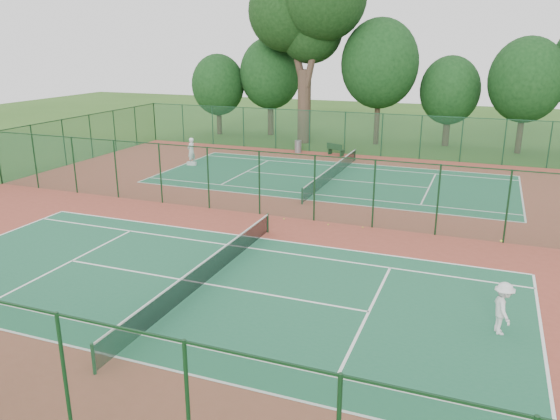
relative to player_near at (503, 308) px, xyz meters
The scene contains 19 objects.
ground 13.88m from the player_near, 140.04° to the left, with size 120.00×120.00×0.00m, color #2E571B.
red_pad 13.88m from the player_near, 140.04° to the left, with size 40.00×36.00×0.01m, color brown.
court_near 10.65m from the player_near, behind, with size 23.77×10.97×0.01m, color #1D5C3E.
court_far 20.83m from the player_near, 120.68° to the left, with size 23.77×10.97×0.01m, color #1D5E3F.
fence_north 28.93m from the player_near, 111.54° to the left, with size 40.00×0.09×3.50m.
fence_south 14.01m from the player_near, 139.38° to the right, with size 40.00×0.09×3.50m.
fence_divider 13.88m from the player_near, 140.04° to the left, with size 40.00×0.09×3.50m.
tennis_net_near 10.62m from the player_near, behind, with size 0.10×12.90×0.97m.
tennis_net_far 20.81m from the player_near, 120.68° to the left, with size 0.10×12.90×0.97m.
player_near is the anchor object (origin of this frame).
player_far 28.89m from the player_near, 139.61° to the left, with size 0.74×0.48×2.02m, color silver.
trash_bin 30.47m from the player_near, 121.50° to the left, with size 0.57×0.57×1.03m, color slate.
bench 28.87m from the player_near, 116.01° to the left, with size 1.65×1.10×0.99m.
kit_bag 28.48m from the player_near, 139.91° to the left, with size 0.71×0.27×0.27m, color silver.
stray_ball_a 13.62m from the player_near, 141.24° to the left, with size 0.06×0.06×0.06m, color #CDF037.
stray_ball_b 10.79m from the player_near, 126.62° to the left, with size 0.06×0.06×0.06m, color gold.
stray_ball_c 11.75m from the player_near, 134.07° to the left, with size 0.07×0.07×0.07m, color #AFCE2F.
big_tree 36.93m from the player_near, 118.63° to the left, with size 10.68×7.82×16.41m.
evergreen_row 34.67m from the player_near, 106.97° to the left, with size 39.00×5.00×12.00m, color black, non-canonical shape.
Camera 1 is at (9.63, -25.92, 8.92)m, focal length 35.00 mm.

